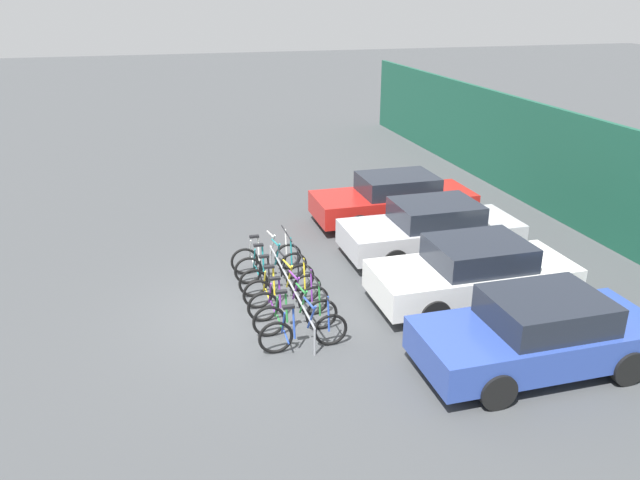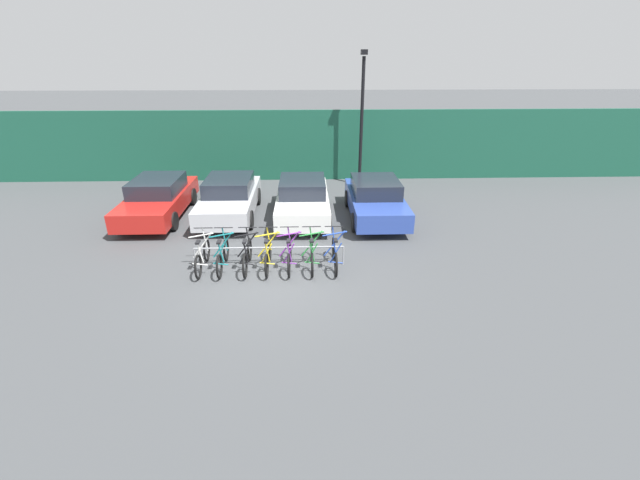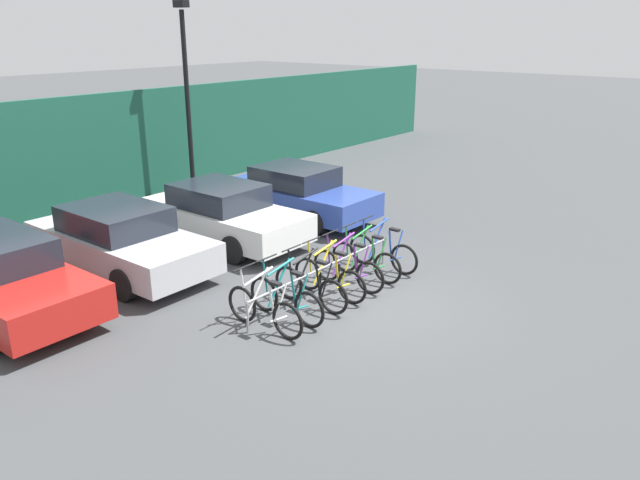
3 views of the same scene
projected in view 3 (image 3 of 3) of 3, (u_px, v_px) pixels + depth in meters
The scene contains 14 objects.
ground_plane at pixel (357, 301), 11.72m from camera, with size 120.00×120.00×0.00m, color #424447.
hoarding_wall at pixel (71, 156), 16.82m from camera, with size 36.00×0.16×3.14m, color #19513D.
bike_rack at pixel (324, 270), 11.85m from camera, with size 4.16×0.04×0.57m.
bicycle_white at pixel (264, 310), 10.46m from camera, with size 0.68×1.71×1.05m.
bicycle_teal at pixel (286, 299), 10.87m from camera, with size 0.68×1.71×1.05m.
bicycle_black at pixel (310, 287), 11.36m from camera, with size 0.68×1.71×1.05m.
bicycle_yellow at pixel (329, 278), 11.78m from camera, with size 0.68×1.71×1.05m.
bicycle_purple at pixel (348, 269), 12.22m from camera, with size 0.68×1.71×1.05m.
bicycle_green at pixel (366, 260), 12.67m from camera, with size 0.68×1.71×1.05m.
bicycle_blue at pixel (383, 252), 13.13m from camera, with size 0.68×1.71×1.05m.
car_silver at pixel (120, 240), 12.91m from camera, with size 1.91×4.43×1.40m.
car_white at pixel (222, 214), 14.70m from camera, with size 1.91×4.30×1.40m.
car_blue at pixel (298, 193), 16.53m from camera, with size 1.91×4.28×1.40m.
lamp_post at pixel (187, 89), 18.15m from camera, with size 0.24×0.44×5.57m.
Camera 3 is at (-8.79, -6.16, 4.89)m, focal length 35.00 mm.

